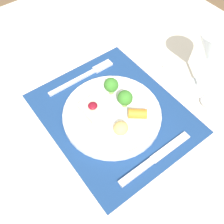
# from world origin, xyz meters

# --- Properties ---
(ground_plane) EXTENTS (8.00, 8.00, 0.00)m
(ground_plane) POSITION_xyz_m (0.00, 0.00, 0.00)
(ground_plane) COLOR brown
(dining_table) EXTENTS (1.29, 1.20, 0.77)m
(dining_table) POSITION_xyz_m (0.00, 0.00, 0.69)
(dining_table) COLOR beige
(dining_table) RESTS_ON ground_plane
(placemat) EXTENTS (0.40, 0.33, 0.00)m
(placemat) POSITION_xyz_m (0.00, 0.00, 0.78)
(placemat) COLOR navy
(placemat) RESTS_ON dining_table
(dinner_plate) EXTENTS (0.26, 0.26, 0.07)m
(dinner_plate) POSITION_xyz_m (0.01, -0.01, 0.79)
(dinner_plate) COLOR white
(dinner_plate) RESTS_ON placemat
(fork) EXTENTS (0.02, 0.21, 0.01)m
(fork) POSITION_xyz_m (-0.15, 0.02, 0.78)
(fork) COLOR silver
(fork) RESTS_ON placemat
(knife) EXTENTS (0.02, 0.21, 0.01)m
(knife) POSITION_xyz_m (0.17, -0.01, 0.78)
(knife) COLOR silver
(knife) RESTS_ON placemat
(spoon) EXTENTS (0.20, 0.04, 0.01)m
(spoon) POSITION_xyz_m (0.10, 0.23, 0.78)
(spoon) COLOR silver
(spoon) RESTS_ON dining_table
(wine_glass_near) EXTENTS (0.09, 0.09, 0.19)m
(wine_glass_near) POSITION_xyz_m (0.07, 0.25, 0.92)
(wine_glass_near) COLOR white
(wine_glass_near) RESTS_ON dining_table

